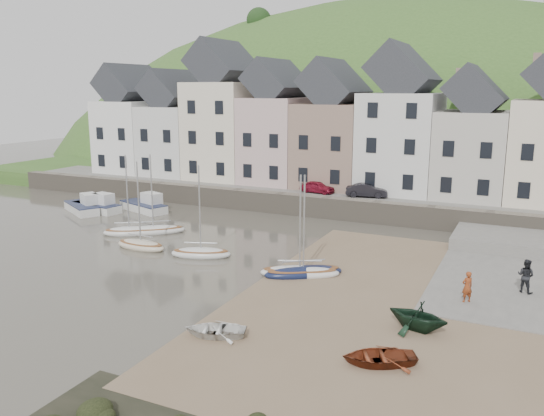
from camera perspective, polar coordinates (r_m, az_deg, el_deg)
The scene contains 24 objects.
ground at distance 33.34m, azimuth -4.45°, elevation -7.03°, with size 160.00×160.00×0.00m, color #454136.
quay_land at distance 62.16m, azimuth 10.32°, elevation 2.56°, with size 90.00×30.00×1.50m, color #395C25.
quay_street at distance 51.16m, azimuth 6.97°, elevation 1.52°, with size 70.00×7.00×0.10m, color slate.
seawall at distance 48.05m, azimuth 5.62°, elevation 0.06°, with size 70.00×1.20×1.80m, color slate.
beach at distance 29.75m, azimuth 14.56°, elevation -9.76°, with size 18.00×26.00×0.06m, color #766048.
slipway at distance 36.92m, azimuth 23.11°, elevation -5.99°, with size 8.00×18.00×0.12m, color slate.
hillside at distance 94.25m, azimuth 11.44°, elevation -5.93°, with size 134.40×84.00×84.00m.
townhouse_terrace at distance 53.26m, azimuth 10.15°, elevation 8.11°, with size 61.05×8.00×13.93m.
sailboat_0 at distance 43.72m, azimuth -12.05°, elevation -2.23°, with size 4.74×4.22×6.32m.
sailboat_1 at distance 43.78m, azimuth -14.40°, elevation -2.32°, with size 4.12×3.34×6.32m.
sailboat_2 at distance 39.84m, azimuth -13.29°, elevation -3.70°, with size 3.97×1.64×6.32m.
sailboat_3 at distance 37.27m, azimuth -7.29°, elevation -4.57°, with size 4.28×2.79×6.32m.
sailboat_4 at distance 33.32m, azimuth 2.85°, elevation -6.54°, with size 4.95×3.22×6.32m.
sailboat_5 at distance 33.32m, azimuth 3.25°, elevation -6.55°, with size 4.71×4.09×6.32m.
motorboat_0 at distance 52.67m, azimuth -17.38°, elevation 0.28°, with size 5.24×2.56×1.70m.
motorboat_1 at distance 52.78m, azimuth -18.76°, elevation 0.21°, with size 5.21×3.97×1.70m.
motorboat_2 at distance 51.72m, azimuth -12.85°, elevation 0.32°, with size 5.57×3.36×1.70m.
rowboat_white at distance 25.67m, azimuth -5.84°, elevation -12.28°, with size 1.99×2.79×0.58m, color white.
rowboat_green at distance 26.75m, azimuth 14.72°, elevation -10.56°, with size 2.40×2.78×1.47m, color black.
rowboat_red at distance 23.59m, azimuth 10.89°, elevation -14.72°, with size 2.14×2.99×0.62m, color brown.
person_red at distance 30.62m, azimuth 19.36°, elevation -7.61°, with size 0.60×0.39×1.65m, color brown.
person_dark at distance 33.15m, azimuth 24.55°, elevation -6.34°, with size 0.91×0.71×1.86m, color black.
car_left at distance 50.74m, azimuth 4.64°, elevation 2.16°, with size 1.29×3.21×1.09m, color maroon.
car_right at distance 49.31m, azimuth 9.69°, elevation 1.79°, with size 1.25×3.59×1.18m, color black.
Camera 1 is at (15.75, -27.26, 10.97)m, focal length 36.75 mm.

